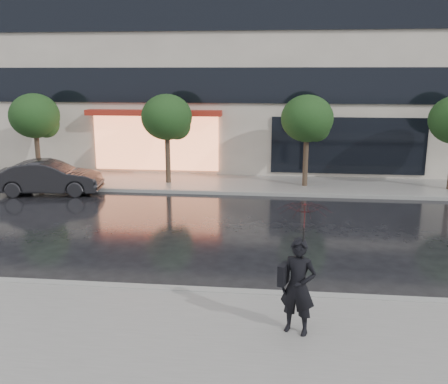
# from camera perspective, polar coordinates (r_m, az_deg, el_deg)

# --- Properties ---
(ground) EXTENTS (120.00, 120.00, 0.00)m
(ground) POSITION_cam_1_polar(r_m,az_deg,el_deg) (12.43, -2.80, -9.62)
(ground) COLOR black
(ground) RESTS_ON ground
(sidewalk_near) EXTENTS (60.00, 4.50, 0.12)m
(sidewalk_near) POSITION_cam_1_polar(r_m,az_deg,el_deg) (9.54, -6.02, -16.90)
(sidewalk_near) COLOR slate
(sidewalk_near) RESTS_ON ground
(sidewalk_far) EXTENTS (60.00, 3.50, 0.12)m
(sidewalk_far) POSITION_cam_1_polar(r_m,az_deg,el_deg) (22.14, 1.38, 0.93)
(sidewalk_far) COLOR slate
(sidewalk_far) RESTS_ON ground
(curb_near) EXTENTS (60.00, 0.25, 0.14)m
(curb_near) POSITION_cam_1_polar(r_m,az_deg,el_deg) (11.50, -3.61, -11.24)
(curb_near) COLOR gray
(curb_near) RESTS_ON ground
(curb_far) EXTENTS (60.00, 0.25, 0.14)m
(curb_far) POSITION_cam_1_polar(r_m,az_deg,el_deg) (20.44, 0.96, -0.10)
(curb_far) COLOR gray
(curb_far) RESTS_ON ground
(tree_far_west) EXTENTS (2.20, 2.20, 3.99)m
(tree_far_west) POSITION_cam_1_polar(r_m,az_deg,el_deg) (23.97, -20.66, 7.97)
(tree_far_west) COLOR #33261C
(tree_far_west) RESTS_ON ground
(tree_mid_west) EXTENTS (2.20, 2.20, 3.99)m
(tree_mid_west) POSITION_cam_1_polar(r_m,az_deg,el_deg) (21.93, -6.38, 8.31)
(tree_mid_west) COLOR #33261C
(tree_mid_west) RESTS_ON ground
(tree_mid_east) EXTENTS (2.20, 2.20, 3.99)m
(tree_mid_east) POSITION_cam_1_polar(r_m,az_deg,el_deg) (21.43, 9.64, 8.08)
(tree_mid_east) COLOR #33261C
(tree_mid_east) RESTS_ON ground
(parked_car) EXTENTS (4.36, 2.03, 1.38)m
(parked_car) POSITION_cam_1_polar(r_m,az_deg,el_deg) (21.62, -19.36, 1.57)
(parked_car) COLOR black
(parked_car) RESTS_ON ground
(pedestrian_with_umbrella) EXTENTS (1.25, 1.26, 2.54)m
(pedestrian_with_umbrella) POSITION_cam_1_polar(r_m,az_deg,el_deg) (9.16, 8.83, -6.62)
(pedestrian_with_umbrella) COLOR black
(pedestrian_with_umbrella) RESTS_ON sidewalk_near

